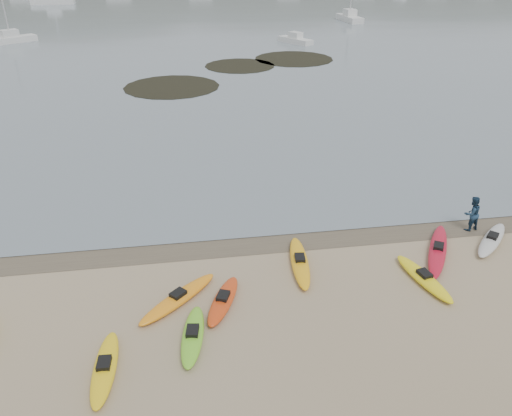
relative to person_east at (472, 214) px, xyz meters
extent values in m
plane|color=tan|center=(-9.79, 0.80, -0.84)|extent=(600.00, 600.00, 0.00)
plane|color=brown|center=(-9.79, 0.50, -0.83)|extent=(60.00, 60.00, 0.00)
ellipsoid|color=#77D42A|center=(-12.86, -5.32, -0.67)|extent=(1.14, 3.07, 0.34)
ellipsoid|color=yellow|center=(-3.85, -3.46, -0.67)|extent=(1.36, 3.43, 0.34)
ellipsoid|color=yellow|center=(-15.58, -6.34, -0.67)|extent=(0.85, 3.25, 0.34)
ellipsoid|color=red|center=(-2.37, -1.69, -0.67)|extent=(2.87, 4.21, 0.34)
ellipsoid|color=beige|center=(0.37, -1.26, -0.67)|extent=(2.98, 2.95, 0.34)
ellipsoid|color=red|center=(-11.69, -3.64, -0.67)|extent=(1.78, 3.00, 0.34)
ellipsoid|color=orange|center=(-13.30, -3.26, -0.67)|extent=(3.20, 3.12, 0.34)
ellipsoid|color=#FFB215|center=(-8.36, -1.65, -0.67)|extent=(1.13, 3.85, 0.34)
imported|color=navy|center=(0.00, 0.00, 0.00)|extent=(0.91, 0.76, 1.67)
cylinder|color=black|center=(-13.37, 28.03, -0.81)|extent=(8.73, 8.73, 0.04)
cylinder|color=black|center=(0.38, 38.45, -0.81)|extent=(8.88, 8.88, 0.04)
cylinder|color=black|center=(-6.13, 35.77, -0.81)|extent=(7.47, 7.47, 0.04)
cube|color=silver|center=(-34.10, 54.09, -0.39)|extent=(6.27, 5.16, 0.90)
cube|color=silver|center=(2.81, 48.35, -0.46)|extent=(3.97, 5.31, 0.74)
cube|color=silver|center=(16.32, 67.01, -0.32)|extent=(2.60, 7.50, 1.03)
cube|color=silver|center=(-38.08, 102.02, -0.21)|extent=(8.90, 2.53, 1.24)
ellipsoid|color=#384235|center=(-54.79, 195.80, -18.84)|extent=(220.00, 120.00, 80.00)
ellipsoid|color=#384235|center=(25.21, 190.80, -16.14)|extent=(200.00, 110.00, 68.00)
ellipsoid|color=#384235|center=(110.21, 200.80, -17.94)|extent=(230.00, 130.00, 76.00)
camera|label=1|loc=(-12.72, -18.08, 10.85)|focal=35.00mm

